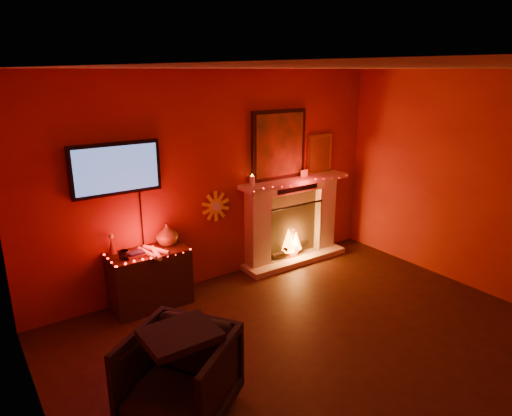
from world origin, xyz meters
The scene contains 6 objects.
room centered at (0.00, 0.00, 1.35)m, with size 5.00×5.00×5.00m.
fireplace centered at (1.14, 2.39, 0.72)m, with size 1.72×0.40×2.18m.
tv centered at (-1.30, 2.45, 1.65)m, with size 1.00×0.07×1.24m.
sunburst_clock centered at (-0.05, 2.48, 1.00)m, with size 0.40×0.03×0.40m.
console_table centered at (-1.07, 2.26, 0.38)m, with size 0.90×0.57×0.95m.
armchair centered at (-1.58, 0.43, 0.37)m, with size 0.78×0.81×0.73m, color black.
Camera 1 is at (-2.83, -2.44, 2.69)m, focal length 32.00 mm.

